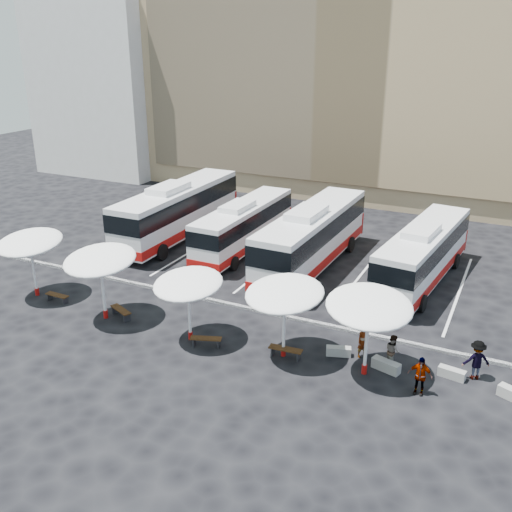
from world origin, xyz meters
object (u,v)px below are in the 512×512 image
at_px(bus_3, 423,253).
at_px(passenger_1, 393,351).
at_px(wood_bench_0, 57,296).
at_px(sunshade_3, 284,294).
at_px(passenger_2, 420,376).
at_px(sunshade_0, 30,243).
at_px(wood_bench_1, 121,311).
at_px(sunshade_1, 100,260).
at_px(bus_1, 244,225).
at_px(conc_bench_2, 452,373).
at_px(passenger_0, 363,341).
at_px(conc_bench_0, 339,351).
at_px(passenger_3, 476,360).
at_px(wood_bench_3, 286,350).
at_px(wood_bench_2, 206,340).
at_px(sunshade_2, 188,284).
at_px(conc_bench_1, 386,366).
at_px(bus_2, 312,236).
at_px(bus_0, 178,209).
at_px(sunshade_4, 369,307).

height_order(bus_3, passenger_1, bus_3).
distance_m(wood_bench_0, passenger_1, 18.91).
relative_size(sunshade_3, passenger_2, 2.54).
distance_m(bus_3, sunshade_0, 23.15).
bearing_deg(wood_bench_1, sunshade_1, -149.38).
relative_size(wood_bench_1, passenger_2, 0.92).
distance_m(bus_1, passenger_2, 19.25).
height_order(wood_bench_1, passenger_1, passenger_1).
bearing_deg(sunshade_1, wood_bench_0, 174.37).
height_order(wood_bench_0, conc_bench_2, wood_bench_0).
distance_m(sunshade_0, wood_bench_1, 6.88).
height_order(wood_bench_0, passenger_0, passenger_0).
bearing_deg(conc_bench_0, passenger_1, 4.04).
relative_size(bus_3, passenger_3, 6.57).
bearing_deg(conc_bench_0, sunshade_0, -176.09).
bearing_deg(sunshade_1, bus_3, 40.58).
bearing_deg(sunshade_0, passenger_2, -0.67).
distance_m(bus_3, conc_bench_0, 10.83).
height_order(wood_bench_3, passenger_0, passenger_0).
distance_m(wood_bench_2, wood_bench_3, 3.98).
distance_m(bus_3, sunshade_2, 15.27).
distance_m(bus_1, sunshade_0, 14.35).
bearing_deg(sunshade_0, conc_bench_1, 2.58).
bearing_deg(bus_2, bus_0, 175.11).
distance_m(sunshade_1, passenger_1, 15.38).
xyz_separation_m(bus_3, passenger_1, (0.68, -10.35, -1.15)).
xyz_separation_m(bus_2, sunshade_2, (-2.02, -11.71, 0.87)).
bearing_deg(sunshade_2, sunshade_0, 177.28).
height_order(bus_1, passenger_3, bus_1).
relative_size(conc_bench_1, passenger_3, 0.71).
height_order(wood_bench_0, conc_bench_0, wood_bench_0).
xyz_separation_m(bus_3, sunshade_4, (-0.30, -11.52, 1.40)).
distance_m(sunshade_2, passenger_3, 13.60).
distance_m(bus_0, conc_bench_2, 23.98).
bearing_deg(conc_bench_1, wood_bench_3, -167.95).
bearing_deg(wood_bench_2, sunshade_0, 176.21).
distance_m(sunshade_4, passenger_1, 2.97).
bearing_deg(conc_bench_2, sunshade_0, -176.02).
height_order(wood_bench_2, passenger_3, passenger_3).
distance_m(bus_1, passenger_0, 15.78).
bearing_deg(passenger_2, bus_3, 99.52).
distance_m(wood_bench_1, passenger_1, 14.42).
relative_size(bus_2, conc_bench_0, 11.44).
distance_m(sunshade_3, passenger_3, 8.91).
bearing_deg(sunshade_1, conc_bench_2, 6.94).
relative_size(passenger_0, passenger_1, 1.04).
bearing_deg(sunshade_1, passenger_2, 0.96).
bearing_deg(passenger_0, sunshade_3, 153.57).
distance_m(bus_0, bus_3, 18.05).
relative_size(sunshade_3, wood_bench_0, 3.04).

